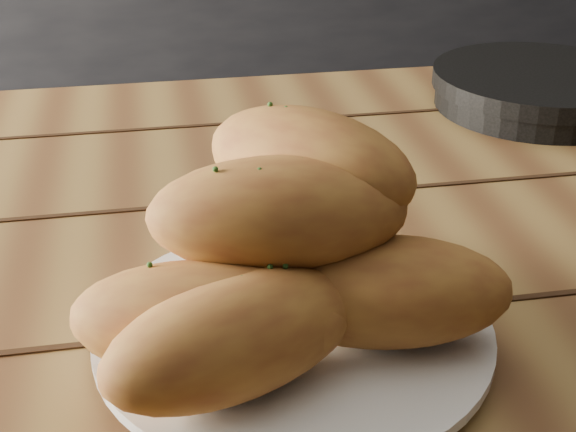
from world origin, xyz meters
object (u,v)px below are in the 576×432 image
object	(u,v)px
table	(452,322)
bread_rolls	(281,260)
skillet	(541,88)
plate	(293,333)

from	to	relation	value
table	bread_rolls	world-z (taller)	bread_rolls
bread_rolls	skillet	world-z (taller)	bread_rolls
table	skillet	xyz separation A→B (m)	(0.21, 0.29, 0.11)
bread_rolls	skillet	xyz separation A→B (m)	(0.39, 0.42, -0.05)
table	plate	world-z (taller)	plate
plate	table	bearing A→B (deg)	36.05
plate	bread_rolls	size ratio (longest dim) A/B	0.92
plate	skillet	world-z (taller)	skillet
table	plate	xyz separation A→B (m)	(-0.17, -0.12, 0.10)
table	bread_rolls	xyz separation A→B (m)	(-0.18, -0.13, 0.16)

